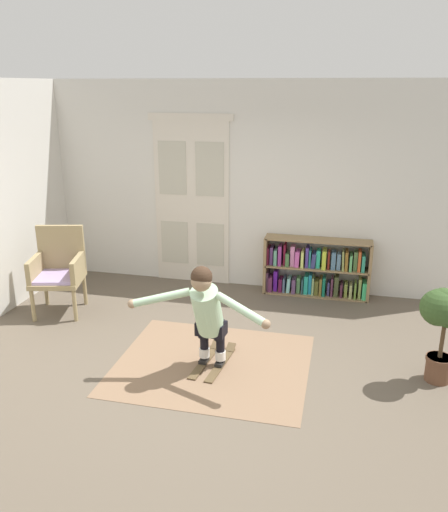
# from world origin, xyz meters

# --- Properties ---
(ground_plane) EXTENTS (7.20, 7.20, 0.00)m
(ground_plane) POSITION_xyz_m (0.00, 0.00, 0.00)
(ground_plane) COLOR brown
(back_wall) EXTENTS (6.00, 0.10, 2.90)m
(back_wall) POSITION_xyz_m (0.00, 2.60, 1.45)
(back_wall) COLOR silver
(back_wall) RESTS_ON ground
(double_door) EXTENTS (1.22, 0.05, 2.45)m
(double_door) POSITION_xyz_m (-0.92, 2.54, 1.23)
(double_door) COLOR beige
(double_door) RESTS_ON ground
(rug) EXTENTS (2.02, 1.74, 0.01)m
(rug) POSITION_xyz_m (-0.02, 0.20, 0.00)
(rug) COLOR #80644B
(rug) RESTS_ON ground
(bookshelf) EXTENTS (1.46, 0.30, 0.82)m
(bookshelf) POSITION_xyz_m (0.90, 2.39, 0.37)
(bookshelf) COLOR olive
(bookshelf) RESTS_ON ground
(wicker_chair) EXTENTS (0.73, 0.73, 1.10)m
(wicker_chair) POSITION_xyz_m (-2.28, 1.10, 0.58)
(wicker_chair) COLOR #9D895E
(wicker_chair) RESTS_ON ground
(potted_plant) EXTENTS (0.44, 0.42, 1.01)m
(potted_plant) POSITION_xyz_m (2.20, 0.37, 0.71)
(potted_plant) COLOR brown
(potted_plant) RESTS_ON ground
(skis_pair) EXTENTS (0.35, 0.79, 0.07)m
(skis_pair) POSITION_xyz_m (-0.01, 0.23, 0.02)
(skis_pair) COLOR brown
(skis_pair) RESTS_ON rug
(person_skier) EXTENTS (1.45, 0.66, 1.12)m
(person_skier) POSITION_xyz_m (-0.03, 0.05, 0.70)
(person_skier) COLOR white
(person_skier) RESTS_ON skis_pair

